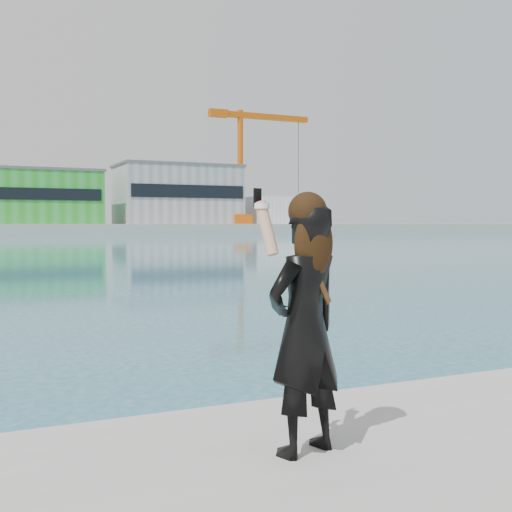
{
  "coord_description": "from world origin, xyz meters",
  "views": [
    {
      "loc": [
        -2.14,
        -3.52,
        2.19
      ],
      "look_at": [
        -0.28,
        0.53,
        1.96
      ],
      "focal_mm": 45.0,
      "sensor_mm": 36.0,
      "label": 1
    }
  ],
  "objects": [
    {
      "name": "warehouse_grey_right",
      "position": [
        40.0,
        127.98,
        8.26
      ],
      "size": [
        25.5,
        15.35,
        12.5
      ],
      "color": "gray",
      "rests_on": "far_quay"
    },
    {
      "name": "dock_crane",
      "position": [
        53.2,
        122.0,
        15.07
      ],
      "size": [
        23.0,
        4.0,
        24.0
      ],
      "color": "#EE5F0E",
      "rests_on": "far_quay"
    },
    {
      "name": "warehouse_green",
      "position": [
        8.0,
        127.98,
        7.26
      ],
      "size": [
        30.6,
        16.36,
        10.5
      ],
      "color": "green",
      "rests_on": "far_quay"
    },
    {
      "name": "woman",
      "position": [
        -0.28,
        -0.17,
        1.61
      ],
      "size": [
        0.63,
        0.51,
        1.6
      ],
      "rotation": [
        0.0,
        0.0,
        3.44
      ],
      "color": "black",
      "rests_on": "near_quay"
    },
    {
      "name": "ancillary_shed",
      "position": [
        62.0,
        126.0,
        5.0
      ],
      "size": [
        12.0,
        10.0,
        6.0
      ],
      "primitive_type": "cube",
      "color": "silver",
      "rests_on": "far_quay"
    },
    {
      "name": "flagpole_right",
      "position": [
        22.09,
        121.0,
        6.54
      ],
      "size": [
        1.28,
        0.16,
        8.0
      ],
      "color": "silver",
      "rests_on": "far_quay"
    }
  ]
}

